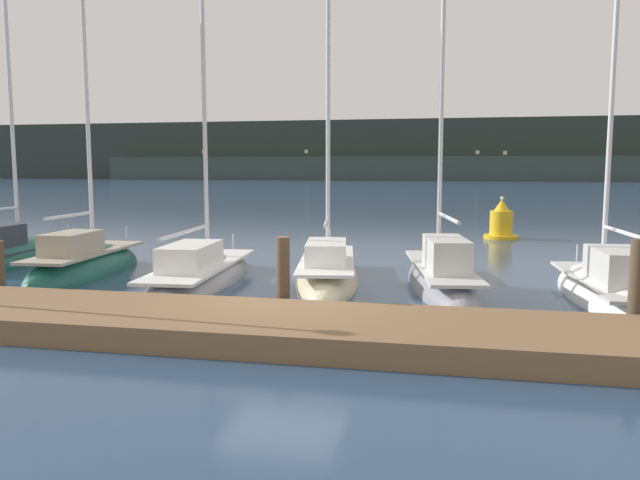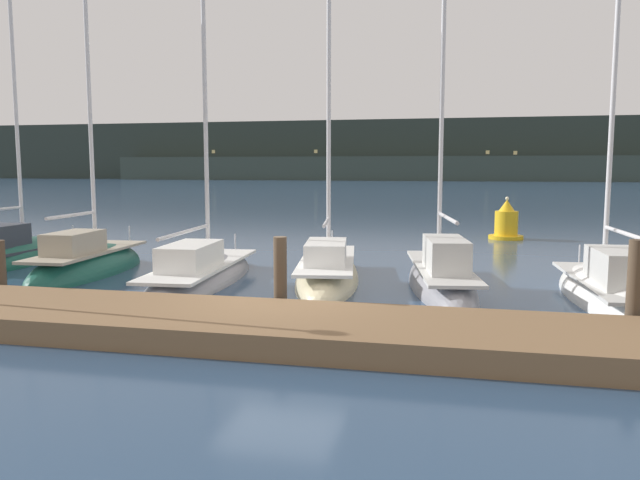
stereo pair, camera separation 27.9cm
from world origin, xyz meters
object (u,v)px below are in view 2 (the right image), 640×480
(channel_buoy, at_px, (506,224))
(sailboat_berth_6, at_px, (441,282))
(sailboat_berth_5, at_px, (327,277))
(sailboat_berth_2, at_px, (11,261))
(sailboat_berth_3, at_px, (88,271))
(sailboat_berth_4, at_px, (201,278))
(sailboat_berth_7, at_px, (610,295))

(channel_buoy, bearing_deg, sailboat_berth_6, -101.33)
(sailboat_berth_5, height_order, sailboat_berth_6, sailboat_berth_6)
(sailboat_berth_2, height_order, sailboat_berth_6, sailboat_berth_6)
(sailboat_berth_3, xyz_separation_m, sailboat_berth_4, (3.77, -0.44, 0.00))
(sailboat_berth_5, relative_size, channel_buoy, 4.72)
(sailboat_berth_6, relative_size, channel_buoy, 5.90)
(sailboat_berth_4, height_order, channel_buoy, sailboat_berth_4)
(sailboat_berth_4, distance_m, channel_buoy, 15.32)
(sailboat_berth_5, xyz_separation_m, sailboat_berth_7, (7.02, -0.95, 0.01))
(sailboat_berth_2, xyz_separation_m, sailboat_berth_7, (17.65, -1.59, 0.01))
(sailboat_berth_6, bearing_deg, sailboat_berth_2, 175.98)
(sailboat_berth_6, relative_size, sailboat_berth_7, 1.23)
(sailboat_berth_5, xyz_separation_m, channel_buoy, (5.48, 11.60, 0.57))
(channel_buoy, bearing_deg, sailboat_berth_4, -125.13)
(sailboat_berth_4, xyz_separation_m, sailboat_berth_5, (3.33, 0.93, -0.01))
(sailboat_berth_5, bearing_deg, sailboat_berth_6, -6.03)
(sailboat_berth_5, height_order, sailboat_berth_7, sailboat_berth_7)
(sailboat_berth_3, distance_m, sailboat_berth_6, 10.19)
(sailboat_berth_2, relative_size, sailboat_berth_7, 1.13)
(sailboat_berth_4, relative_size, sailboat_berth_5, 0.98)
(sailboat_berth_5, bearing_deg, sailboat_berth_4, -164.48)
(sailboat_berth_2, height_order, sailboat_berth_5, sailboat_berth_2)
(sailboat_berth_3, relative_size, sailboat_berth_7, 1.08)
(channel_buoy, bearing_deg, sailboat_berth_2, -145.77)
(sailboat_berth_2, xyz_separation_m, channel_buoy, (16.11, 10.96, 0.56))
(sailboat_berth_6, height_order, sailboat_berth_7, sailboat_berth_6)
(sailboat_berth_6, bearing_deg, channel_buoy, 78.67)
(sailboat_berth_2, bearing_deg, sailboat_berth_5, -3.43)
(sailboat_berth_3, relative_size, channel_buoy, 5.18)
(sailboat_berth_6, distance_m, sailboat_berth_7, 3.99)
(sailboat_berth_7, bearing_deg, sailboat_berth_6, 170.93)
(sailboat_berth_4, height_order, sailboat_berth_7, sailboat_berth_7)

